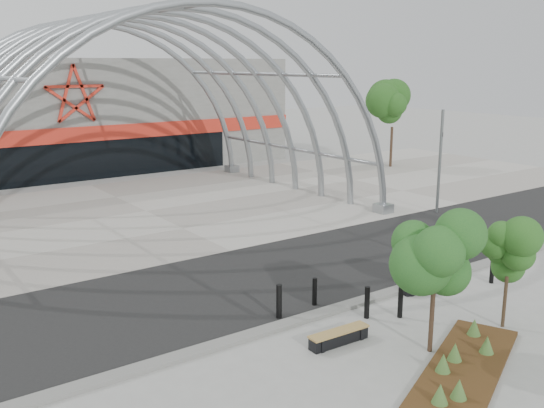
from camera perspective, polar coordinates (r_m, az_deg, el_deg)
The scene contains 18 objects.
ground at distance 20.12m, azimuth 6.72°, elevation -9.36°, with size 140.00×140.00×0.00m, color gray.
road at distance 22.64m, azimuth 0.74°, elevation -6.63°, with size 140.00×7.00×0.02m, color black.
forecourt at distance 32.69m, azimuth -11.78°, elevation -0.68°, with size 60.00×17.00×0.04m, color #9B958B.
kerb at distance 19.93m, azimuth 7.21°, elevation -9.41°, with size 60.00×0.50×0.12m, color slate.
arena_building at distance 48.93m, azimuth -20.66°, elevation 7.98°, with size 34.00×15.24×8.00m.
vault_canopy at distance 32.69m, azimuth -11.78°, elevation -0.69°, with size 20.80×15.80×20.36m.
planting_bed at distance 16.76m, azimuth 17.64°, elevation -14.20°, with size 5.76×3.85×0.59m.
signal_pole at distance 32.45m, azimuth 15.53°, elevation 4.04°, with size 0.38×0.75×5.38m.
street_tree_0 at distance 16.48m, azimuth 15.18°, elevation -4.20°, with size 1.76×1.76×4.01m.
street_tree_1 at distance 18.90m, azimuth 21.41°, elevation -4.48°, with size 1.32×1.32×3.12m.
bench_0 at distance 17.41m, azimuth 6.31°, elevation -12.36°, with size 1.92×0.49×0.40m.
bench_1 at distance 21.60m, azimuth 14.30°, elevation -7.55°, with size 1.87×0.81×0.38m.
bollard_0 at distance 18.75m, azimuth 0.67°, elevation -9.17°, with size 0.18×0.18×1.10m, color black.
bollard_1 at distance 19.77m, azimuth 4.03°, elevation -8.25°, with size 0.15×0.15×0.93m, color black.
bollard_2 at distance 19.01m, azimuth 8.93°, elevation -9.15°, with size 0.16×0.16×1.01m, color black.
bollard_3 at distance 19.25m, azimuth 11.99°, elevation -9.05°, with size 0.16×0.16×0.98m, color black.
bollard_4 at distance 23.03m, azimuth 20.02°, elevation -5.85°, with size 0.16×0.16×0.97m, color black.
bg_tree_1 at distance 46.31m, azimuth 11.30°, elevation 8.64°, with size 2.70×2.70×5.91m.
Camera 1 is at (-12.60, -13.68, 7.66)m, focal length 40.00 mm.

